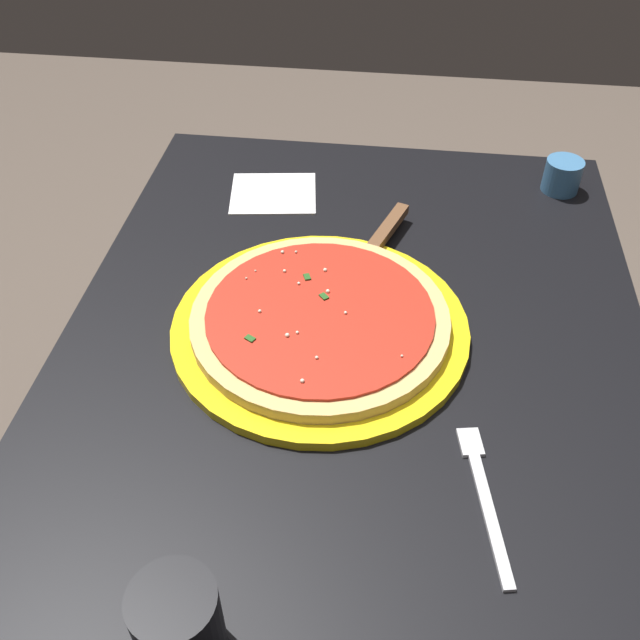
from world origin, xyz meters
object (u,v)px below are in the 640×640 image
(pizza, at_px, (320,318))
(cup_tall_drink, at_px, (179,627))
(serving_plate, at_px, (320,328))
(fork, at_px, (483,492))
(napkin_folded_right, at_px, (273,193))
(cup_small_sauce, at_px, (562,176))
(pizza_server, at_px, (375,247))

(pizza, relative_size, cup_tall_drink, 3.28)
(cup_tall_drink, bearing_deg, serving_plate, 171.25)
(serving_plate, height_order, pizza, pizza)
(serving_plate, distance_m, fork, 0.29)
(pizza, xyz_separation_m, cup_tall_drink, (0.41, -0.06, 0.03))
(napkin_folded_right, bearing_deg, serving_plate, 20.48)
(napkin_folded_right, xyz_separation_m, fork, (0.52, 0.31, 0.00))
(napkin_folded_right, bearing_deg, fork, 30.71)
(cup_small_sauce, distance_m, napkin_folded_right, 0.46)
(cup_tall_drink, bearing_deg, cup_small_sauce, 152.91)
(pizza, height_order, fork, pizza)
(pizza_server, xyz_separation_m, fork, (0.38, 0.14, -0.02))
(cup_small_sauce, relative_size, napkin_folded_right, 0.43)
(fork, bearing_deg, cup_tall_drink, -53.29)
(serving_plate, height_order, cup_tall_drink, cup_tall_drink)
(pizza_server, relative_size, napkin_folded_right, 1.66)
(pizza_server, distance_m, fork, 0.40)
(serving_plate, relative_size, fork, 2.01)
(pizza_server, distance_m, cup_small_sauce, 0.35)
(pizza_server, bearing_deg, napkin_folded_right, -129.79)
(fork, bearing_deg, pizza, -137.82)
(cup_tall_drink, bearing_deg, pizza, 171.25)
(cup_tall_drink, relative_size, napkin_folded_right, 0.74)
(pizza, relative_size, napkin_folded_right, 2.41)
(cup_small_sauce, distance_m, fork, 0.61)
(cup_tall_drink, distance_m, cup_small_sauce, 0.88)
(pizza, height_order, napkin_folded_right, pizza)
(serving_plate, height_order, pizza_server, pizza_server)
(pizza, xyz_separation_m, fork, (0.22, 0.20, -0.02))
(pizza_server, height_order, cup_tall_drink, cup_tall_drink)
(serving_plate, height_order, fork, serving_plate)
(cup_small_sauce, xyz_separation_m, napkin_folded_right, (0.07, -0.45, -0.02))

